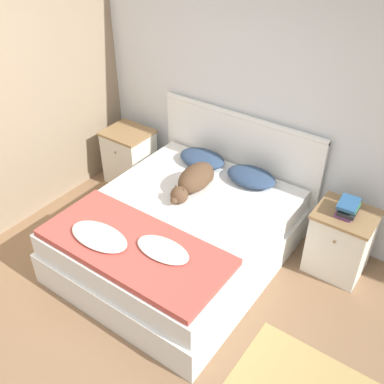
# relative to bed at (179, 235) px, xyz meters

# --- Properties ---
(ground_plane) EXTENTS (16.00, 16.00, 0.00)m
(ground_plane) POSITION_rel_bed_xyz_m (0.03, -1.04, -0.27)
(ground_plane) COLOR #896647
(wall_back) EXTENTS (9.00, 0.06, 2.55)m
(wall_back) POSITION_rel_bed_xyz_m (0.03, 1.09, 1.01)
(wall_back) COLOR silver
(wall_back) RESTS_ON ground_plane
(wall_side_left) EXTENTS (0.06, 3.10, 2.55)m
(wall_side_left) POSITION_rel_bed_xyz_m (-1.69, 0.01, 1.01)
(wall_side_left) COLOR gray
(wall_side_left) RESTS_ON ground_plane
(bed) EXTENTS (1.70, 1.98, 0.54)m
(bed) POSITION_rel_bed_xyz_m (0.00, 0.00, 0.00)
(bed) COLOR white
(bed) RESTS_ON ground_plane
(headboard) EXTENTS (1.78, 0.06, 1.08)m
(headboard) POSITION_rel_bed_xyz_m (0.00, 1.01, 0.30)
(headboard) COLOR white
(headboard) RESTS_ON ground_plane
(nightstand_left) EXTENTS (0.51, 0.45, 0.64)m
(nightstand_left) POSITION_rel_bed_xyz_m (-1.24, 0.71, 0.06)
(nightstand_left) COLOR silver
(nightstand_left) RESTS_ON ground_plane
(nightstand_right) EXTENTS (0.51, 0.45, 0.64)m
(nightstand_right) POSITION_rel_bed_xyz_m (1.24, 0.71, 0.06)
(nightstand_right) COLOR silver
(nightstand_right) RESTS_ON ground_plane
(pillow_left) EXTENTS (0.49, 0.34, 0.12)m
(pillow_left) POSITION_rel_bed_xyz_m (-0.28, 0.77, 0.34)
(pillow_left) COLOR navy
(pillow_left) RESTS_ON bed
(pillow_right) EXTENTS (0.49, 0.34, 0.12)m
(pillow_right) POSITION_rel_bed_xyz_m (0.28, 0.77, 0.34)
(pillow_right) COLOR navy
(pillow_right) RESTS_ON bed
(quilt) EXTENTS (1.56, 0.71, 0.10)m
(quilt) POSITION_rel_bed_xyz_m (-0.01, -0.59, 0.31)
(quilt) COLOR #BC4C42
(quilt) RESTS_ON bed
(dog) EXTENTS (0.26, 0.67, 0.24)m
(dog) POSITION_rel_bed_xyz_m (-0.08, 0.35, 0.39)
(dog) COLOR brown
(dog) RESTS_ON bed
(book_stack) EXTENTS (0.18, 0.24, 0.12)m
(book_stack) POSITION_rel_bed_xyz_m (1.24, 0.70, 0.43)
(book_stack) COLOR #703D7F
(book_stack) RESTS_ON nightstand_right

